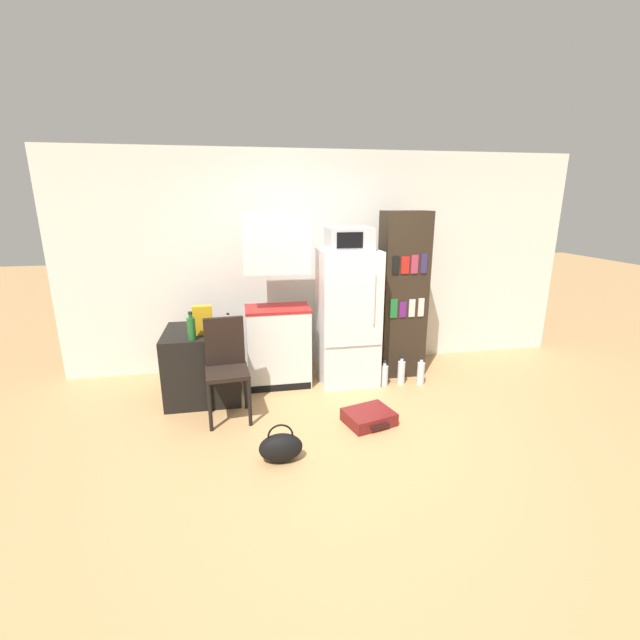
# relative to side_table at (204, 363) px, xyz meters

# --- Properties ---
(ground_plane) EXTENTS (24.00, 24.00, 0.00)m
(ground_plane) POSITION_rel_side_table_xyz_m (1.32, -1.21, -0.37)
(ground_plane) COLOR tan
(wall_back) EXTENTS (6.40, 0.10, 2.65)m
(wall_back) POSITION_rel_side_table_xyz_m (1.52, 0.79, 0.95)
(wall_back) COLOR white
(wall_back) RESTS_ON ground_plane
(side_table) EXTENTS (0.77, 0.78, 0.75)m
(side_table) POSITION_rel_side_table_xyz_m (0.00, 0.00, 0.00)
(side_table) COLOR black
(side_table) RESTS_ON ground_plane
(kitchen_hutch) EXTENTS (0.72, 0.46, 1.95)m
(kitchen_hutch) POSITION_rel_side_table_xyz_m (0.83, 0.17, 0.52)
(kitchen_hutch) COLOR silver
(kitchen_hutch) RESTS_ON ground_plane
(refrigerator) EXTENTS (0.66, 0.60, 1.55)m
(refrigerator) POSITION_rel_side_table_xyz_m (1.63, 0.10, 0.40)
(refrigerator) COLOR white
(refrigerator) RESTS_ON ground_plane
(microwave) EXTENTS (0.48, 0.41, 0.24)m
(microwave) POSITION_rel_side_table_xyz_m (1.63, 0.10, 1.30)
(microwave) COLOR #B7B7BC
(microwave) RESTS_ON refrigerator
(bookshelf) EXTENTS (0.53, 0.36, 1.96)m
(bookshelf) POSITION_rel_side_table_xyz_m (2.32, 0.22, 0.61)
(bookshelf) COLOR #2D2319
(bookshelf) RESTS_ON ground_plane
(bottle_milk_white) EXTENTS (0.06, 0.06, 0.21)m
(bottle_milk_white) POSITION_rel_side_table_xyz_m (0.29, -0.12, 0.46)
(bottle_milk_white) COLOR white
(bottle_milk_white) RESTS_ON side_table
(bottle_green_tall) EXTENTS (0.08, 0.08, 0.29)m
(bottle_green_tall) POSITION_rel_side_table_xyz_m (-0.06, -0.31, 0.49)
(bottle_green_tall) COLOR #1E6028
(bottle_green_tall) RESTS_ON side_table
(bottle_ketchup_red) EXTENTS (0.08, 0.08, 0.15)m
(bottle_ketchup_red) POSITION_rel_side_table_xyz_m (0.19, -0.28, 0.43)
(bottle_ketchup_red) COLOR #AD1914
(bottle_ketchup_red) RESTS_ON side_table
(cereal_box) EXTENTS (0.19, 0.07, 0.30)m
(cereal_box) POSITION_rel_side_table_xyz_m (0.04, -0.15, 0.52)
(cereal_box) COLOR gold
(cereal_box) RESTS_ON side_table
(chair) EXTENTS (0.43, 0.44, 0.99)m
(chair) POSITION_rel_side_table_xyz_m (0.26, -0.50, 0.21)
(chair) COLOR black
(chair) RESTS_ON ground_plane
(suitcase_large_flat) EXTENTS (0.52, 0.46, 0.12)m
(suitcase_large_flat) POSITION_rel_side_table_xyz_m (1.59, -0.93, -0.31)
(suitcase_large_flat) COLOR maroon
(suitcase_large_flat) RESTS_ON ground_plane
(handbag) EXTENTS (0.36, 0.20, 0.33)m
(handbag) POSITION_rel_side_table_xyz_m (0.70, -1.38, -0.25)
(handbag) COLOR black
(handbag) RESTS_ON ground_plane
(water_bottle_front) EXTENTS (0.09, 0.09, 0.31)m
(water_bottle_front) POSITION_rel_side_table_xyz_m (2.02, -0.12, -0.25)
(water_bottle_front) COLOR silver
(water_bottle_front) RESTS_ON ground_plane
(water_bottle_middle) EXTENTS (0.08, 0.08, 0.35)m
(water_bottle_middle) POSITION_rel_side_table_xyz_m (2.23, -0.11, -0.23)
(water_bottle_middle) COLOR silver
(water_bottle_middle) RESTS_ON ground_plane
(water_bottle_back) EXTENTS (0.08, 0.08, 0.34)m
(water_bottle_back) POSITION_rel_side_table_xyz_m (2.45, -0.16, -0.23)
(water_bottle_back) COLOR silver
(water_bottle_back) RESTS_ON ground_plane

